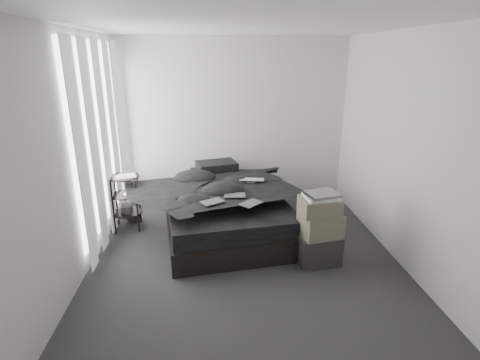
{
  "coord_description": "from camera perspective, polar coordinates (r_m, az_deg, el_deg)",
  "views": [
    {
      "loc": [
        -0.37,
        -3.87,
        2.33
      ],
      "look_at": [
        0.0,
        0.8,
        0.75
      ],
      "focal_mm": 28.0,
      "sensor_mm": 36.0,
      "label": 1
    }
  ],
  "objects": [
    {
      "name": "floor",
      "position": [
        4.53,
        0.82,
        -12.29
      ],
      "size": [
        3.6,
        4.2,
        0.01
      ],
      "primitive_type": "cube",
      "color": "#2C2C2E",
      "rests_on": "ground"
    },
    {
      "name": "ceiling",
      "position": [
        3.9,
        1.01,
        22.6
      ],
      "size": [
        3.6,
        4.2,
        0.01
      ],
      "primitive_type": "cube",
      "color": "white",
      "rests_on": "ground"
    },
    {
      "name": "wall_back",
      "position": [
        6.07,
        -0.98,
        8.85
      ],
      "size": [
        3.6,
        0.01,
        2.6
      ],
      "primitive_type": "cube",
      "color": "silver",
      "rests_on": "ground"
    },
    {
      "name": "wall_front",
      "position": [
        2.08,
        6.46,
        -11.09
      ],
      "size": [
        3.6,
        0.01,
        2.6
      ],
      "primitive_type": "cube",
      "color": "silver",
      "rests_on": "ground"
    },
    {
      "name": "wall_left",
      "position": [
        4.25,
        -24.05,
        2.98
      ],
      "size": [
        0.01,
        4.2,
        2.6
      ],
      "primitive_type": "cube",
      "color": "silver",
      "rests_on": "ground"
    },
    {
      "name": "wall_right",
      "position": [
        4.56,
        24.12,
        3.93
      ],
      "size": [
        0.01,
        4.2,
        2.6
      ],
      "primitive_type": "cube",
      "color": "silver",
      "rests_on": "ground"
    },
    {
      "name": "window_left",
      "position": [
        5.07,
        -20.71,
        6.29
      ],
      "size": [
        0.02,
        2.0,
        2.3
      ],
      "primitive_type": "cube",
      "color": "white",
      "rests_on": "wall_left"
    },
    {
      "name": "curtain_left",
      "position": [
        5.07,
        -20.07,
        5.55
      ],
      "size": [
        0.06,
        2.12,
        2.48
      ],
      "primitive_type": "cube",
      "color": "white",
      "rests_on": "wall_left"
    },
    {
      "name": "bed",
      "position": [
        5.19,
        -2.25,
        -6.32
      ],
      "size": [
        1.85,
        2.27,
        0.28
      ],
      "primitive_type": "cube",
      "rotation": [
        0.0,
        0.0,
        0.14
      ],
      "color": "black",
      "rests_on": "floor"
    },
    {
      "name": "mattress",
      "position": [
        5.09,
        -2.29,
        -3.75
      ],
      "size": [
        1.78,
        2.21,
        0.22
      ],
      "primitive_type": "cube",
      "rotation": [
        0.0,
        0.0,
        0.14
      ],
      "color": "black",
      "rests_on": "bed"
    },
    {
      "name": "duvet",
      "position": [
        4.96,
        -2.22,
        -1.49
      ],
      "size": [
        1.77,
        1.97,
        0.24
      ],
      "primitive_type": "imported",
      "rotation": [
        0.0,
        0.0,
        0.14
      ],
      "color": "black",
      "rests_on": "mattress"
    },
    {
      "name": "pillow_lower",
      "position": [
        5.77,
        -4.27,
        0.85
      ],
      "size": [
        0.68,
        0.51,
        0.14
      ],
      "primitive_type": "cube",
      "rotation": [
        0.0,
        0.0,
        0.14
      ],
      "color": "black",
      "rests_on": "mattress"
    },
    {
      "name": "pillow_upper",
      "position": [
        5.72,
        -3.57,
        2.13
      ],
      "size": [
        0.66,
        0.53,
        0.13
      ],
      "primitive_type": "cube",
      "rotation": [
        0.0,
        0.0,
        0.25
      ],
      "color": "black",
      "rests_on": "pillow_lower"
    },
    {
      "name": "laptop",
      "position": [
        5.09,
        1.78,
        0.62
      ],
      "size": [
        0.36,
        0.27,
        0.03
      ],
      "primitive_type": "imported",
      "rotation": [
        0.0,
        0.0,
        -0.17
      ],
      "color": "silver",
      "rests_on": "duvet"
    },
    {
      "name": "comic_a",
      "position": [
        4.42,
        -4.24,
        -2.4
      ],
      "size": [
        0.31,
        0.28,
        0.01
      ],
      "primitive_type": "cube",
      "rotation": [
        0.0,
        0.0,
        0.53
      ],
      "color": "black",
      "rests_on": "duvet"
    },
    {
      "name": "comic_b",
      "position": [
        4.6,
        -0.81,
        -1.39
      ],
      "size": [
        0.27,
        0.19,
        0.01
      ],
      "primitive_type": "cube",
      "rotation": [
        0.0,
        0.0,
        -0.07
      ],
      "color": "black",
      "rests_on": "duvet"
    },
    {
      "name": "comic_c",
      "position": [
        4.35,
        1.7,
        -2.51
      ],
      "size": [
        0.31,
        0.3,
        0.01
      ],
      "primitive_type": "cube",
      "rotation": [
        0.0,
        0.0,
        0.75
      ],
      "color": "black",
      "rests_on": "duvet"
    },
    {
      "name": "side_stand",
      "position": [
        5.42,
        -16.92,
        -3.33
      ],
      "size": [
        0.45,
        0.45,
        0.76
      ],
      "primitive_type": "cylinder",
      "rotation": [
        0.0,
        0.0,
        0.09
      ],
      "color": "black",
      "rests_on": "floor"
    },
    {
      "name": "papers",
      "position": [
        5.28,
        -17.21,
        0.53
      ],
      "size": [
        0.34,
        0.29,
        0.02
      ],
      "primitive_type": "cube",
      "rotation": [
        0.0,
        0.0,
        0.27
      ],
      "color": "white",
      "rests_on": "side_stand"
    },
    {
      "name": "floor_books",
      "position": [
        5.75,
        -15.83,
        -5.35
      ],
      "size": [
        0.18,
        0.21,
        0.12
      ],
      "primitive_type": "cube",
      "rotation": [
        0.0,
        0.0,
        -0.37
      ],
      "color": "black",
      "rests_on": "floor"
    },
    {
      "name": "box_lower",
      "position": [
        4.54,
        11.7,
        -10.15
      ],
      "size": [
        0.52,
        0.43,
        0.35
      ],
      "primitive_type": "cube",
      "rotation": [
        0.0,
        0.0,
        0.14
      ],
      "color": "#242424",
      "rests_on": "floor"
    },
    {
      "name": "box_mid",
      "position": [
        4.39,
        12.14,
        -6.64
      ],
      "size": [
        0.51,
        0.44,
        0.27
      ],
      "primitive_type": "cube",
      "rotation": [
        0.0,
        0.0,
        0.21
      ],
      "color": "#645D4F",
      "rests_on": "box_lower"
    },
    {
      "name": "box_upper",
      "position": [
        4.3,
        12.04,
        -3.88
      ],
      "size": [
        0.45,
        0.38,
        0.19
      ],
      "primitive_type": "cube",
      "rotation": [
        0.0,
        0.0,
        0.09
      ],
      "color": "#645D4F",
      "rests_on": "box_mid"
    },
    {
      "name": "art_book_white",
      "position": [
        4.27,
        12.26,
        -2.49
      ],
      "size": [
        0.4,
        0.34,
        0.04
      ],
      "primitive_type": "cube",
      "rotation": [
        0.0,
        0.0,
        0.14
      ],
      "color": "silver",
      "rests_on": "box_upper"
    },
    {
      "name": "art_book_snake",
      "position": [
        4.25,
        12.48,
        -2.09
      ],
      "size": [
        0.41,
        0.36,
        0.03
      ],
      "primitive_type": "cube",
      "rotation": [
        0.0,
        0.0,
        0.24
      ],
      "color": "silver",
      "rests_on": "art_book_white"
    }
  ]
}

